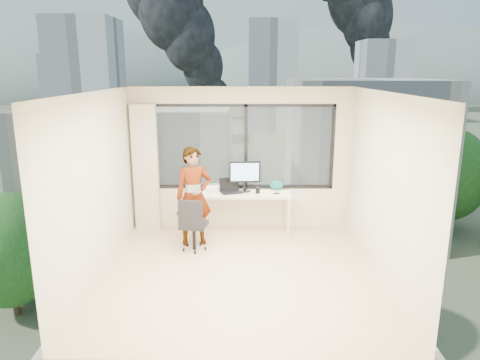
{
  "coord_description": "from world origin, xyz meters",
  "views": [
    {
      "loc": [
        0.05,
        -5.9,
        2.88
      ],
      "look_at": [
        0.0,
        1.0,
        1.15
      ],
      "focal_mm": 32.89,
      "sensor_mm": 36.0,
      "label": 1
    }
  ],
  "objects_px": {
    "chair": "(194,223)",
    "game_console": "(215,187)",
    "handbag": "(277,185)",
    "desk": "(240,213)",
    "laptop": "(231,186)",
    "person": "(194,196)",
    "monitor": "(245,176)"
  },
  "relations": [
    {
      "from": "desk",
      "to": "chair",
      "type": "relative_size",
      "value": 1.96
    },
    {
      "from": "game_console",
      "to": "handbag",
      "type": "height_order",
      "value": "handbag"
    },
    {
      "from": "laptop",
      "to": "handbag",
      "type": "distance_m",
      "value": 0.85
    },
    {
      "from": "chair",
      "to": "person",
      "type": "xyz_separation_m",
      "value": [
        -0.02,
        0.28,
        0.38
      ]
    },
    {
      "from": "game_console",
      "to": "laptop",
      "type": "distance_m",
      "value": 0.38
    },
    {
      "from": "desk",
      "to": "monitor",
      "type": "relative_size",
      "value": 3.21
    },
    {
      "from": "desk",
      "to": "game_console",
      "type": "distance_m",
      "value": 0.66
    },
    {
      "from": "desk",
      "to": "monitor",
      "type": "bearing_deg",
      "value": 51.75
    },
    {
      "from": "monitor",
      "to": "handbag",
      "type": "height_order",
      "value": "monitor"
    },
    {
      "from": "person",
      "to": "handbag",
      "type": "distance_m",
      "value": 1.61
    },
    {
      "from": "game_console",
      "to": "laptop",
      "type": "bearing_deg",
      "value": -53.65
    },
    {
      "from": "desk",
      "to": "handbag",
      "type": "height_order",
      "value": "handbag"
    },
    {
      "from": "desk",
      "to": "laptop",
      "type": "relative_size",
      "value": 4.71
    },
    {
      "from": "monitor",
      "to": "handbag",
      "type": "relative_size",
      "value": 2.3
    },
    {
      "from": "chair",
      "to": "handbag",
      "type": "distance_m",
      "value": 1.78
    },
    {
      "from": "monitor",
      "to": "chair",
      "type": "bearing_deg",
      "value": -135.92
    },
    {
      "from": "desk",
      "to": "game_console",
      "type": "relative_size",
      "value": 5.34
    },
    {
      "from": "game_console",
      "to": "handbag",
      "type": "relative_size",
      "value": 1.38
    },
    {
      "from": "desk",
      "to": "chair",
      "type": "bearing_deg",
      "value": -133.06
    },
    {
      "from": "monitor",
      "to": "laptop",
      "type": "height_order",
      "value": "monitor"
    },
    {
      "from": "monitor",
      "to": "handbag",
      "type": "xyz_separation_m",
      "value": [
        0.58,
        0.1,
        -0.19
      ]
    },
    {
      "from": "chair",
      "to": "game_console",
      "type": "relative_size",
      "value": 2.72
    },
    {
      "from": "desk",
      "to": "game_console",
      "type": "xyz_separation_m",
      "value": [
        -0.46,
        0.22,
        0.42
      ]
    },
    {
      "from": "desk",
      "to": "handbag",
      "type": "xyz_separation_m",
      "value": [
        0.66,
        0.2,
        0.47
      ]
    },
    {
      "from": "desk",
      "to": "game_console",
      "type": "height_order",
      "value": "game_console"
    },
    {
      "from": "person",
      "to": "laptop",
      "type": "bearing_deg",
      "value": 24.57
    },
    {
      "from": "person",
      "to": "laptop",
      "type": "xyz_separation_m",
      "value": [
        0.61,
        0.53,
        0.03
      ]
    },
    {
      "from": "handbag",
      "to": "chair",
      "type": "bearing_deg",
      "value": -124.03
    },
    {
      "from": "monitor",
      "to": "laptop",
      "type": "xyz_separation_m",
      "value": [
        -0.25,
        -0.1,
        -0.16
      ]
    },
    {
      "from": "game_console",
      "to": "monitor",
      "type": "bearing_deg",
      "value": -29.78
    },
    {
      "from": "person",
      "to": "game_console",
      "type": "xyz_separation_m",
      "value": [
        0.31,
        0.75,
        -0.04
      ]
    },
    {
      "from": "desk",
      "to": "laptop",
      "type": "height_order",
      "value": "laptop"
    }
  ]
}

